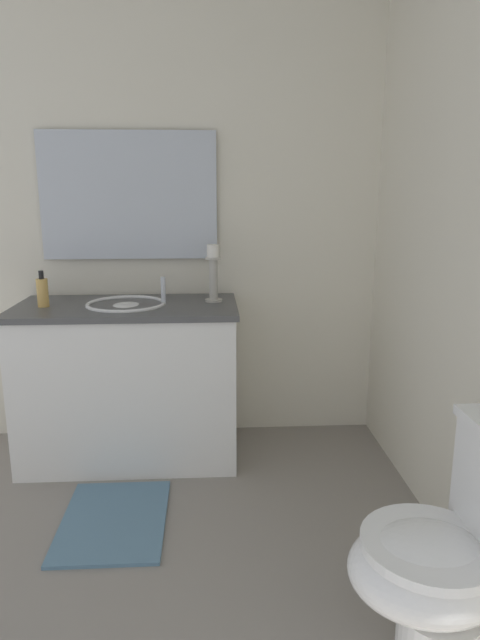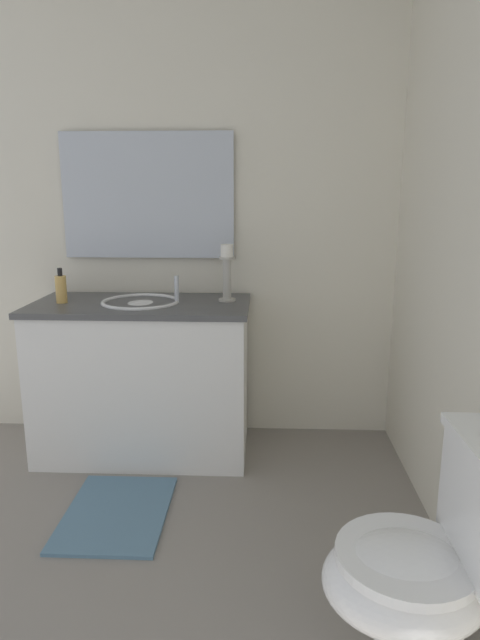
{
  "view_description": "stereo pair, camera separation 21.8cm",
  "coord_description": "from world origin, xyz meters",
  "px_view_note": "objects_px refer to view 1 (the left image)",
  "views": [
    {
      "loc": [
        1.78,
        0.51,
        1.38
      ],
      "look_at": [
        -0.34,
        0.64,
        0.88
      ],
      "focal_mm": 30.84,
      "sensor_mm": 36.0,
      "label": 1
    },
    {
      "loc": [
        1.78,
        0.73,
        1.38
      ],
      "look_at": [
        -0.34,
        0.64,
        0.88
      ],
      "focal_mm": 30.84,
      "sensor_mm": 36.0,
      "label": 2
    }
  ],
  "objects_px": {
    "vanity_cabinet": "(130,382)",
    "bath_mat": "(114,520)",
    "soap_bottle": "(43,292)",
    "toilet": "(451,555)",
    "candle_holder_tall": "(213,272)",
    "mirror": "(129,196)",
    "sink_basin": "(126,312)"
  },
  "relations": [
    {
      "from": "vanity_cabinet",
      "to": "bath_mat",
      "type": "distance_m",
      "value": 0.74
    },
    {
      "from": "soap_bottle",
      "to": "toilet",
      "type": "bearing_deg",
      "value": 47.26
    },
    {
      "from": "vanity_cabinet",
      "to": "candle_holder_tall",
      "type": "distance_m",
      "value": 0.72
    },
    {
      "from": "mirror",
      "to": "bath_mat",
      "type": "height_order",
      "value": "mirror"
    },
    {
      "from": "sink_basin",
      "to": "toilet",
      "type": "height_order",
      "value": "sink_basin"
    },
    {
      "from": "toilet",
      "to": "candle_holder_tall",
      "type": "bearing_deg",
      "value": -155.98
    },
    {
      "from": "mirror",
      "to": "candle_holder_tall",
      "type": "relative_size",
      "value": 3.17
    },
    {
      "from": "vanity_cabinet",
      "to": "toilet",
      "type": "bearing_deg",
      "value": 37.96
    },
    {
      "from": "candle_holder_tall",
      "to": "toilet",
      "type": "relative_size",
      "value": 0.39
    },
    {
      "from": "soap_bottle",
      "to": "bath_mat",
      "type": "distance_m",
      "value": 1.15
    },
    {
      "from": "vanity_cabinet",
      "to": "candle_holder_tall",
      "type": "xyz_separation_m",
      "value": [
        -0.06,
        0.44,
        0.56
      ]
    },
    {
      "from": "mirror",
      "to": "vanity_cabinet",
      "type": "bearing_deg",
      "value": -0.01
    },
    {
      "from": "mirror",
      "to": "toilet",
      "type": "distance_m",
      "value": 2.25
    },
    {
      "from": "candle_holder_tall",
      "to": "bath_mat",
      "type": "bearing_deg",
      "value": -32.86
    },
    {
      "from": "toilet",
      "to": "soap_bottle",
      "type": "bearing_deg",
      "value": -132.74
    },
    {
      "from": "sink_basin",
      "to": "candle_holder_tall",
      "type": "relative_size",
      "value": 1.36
    },
    {
      "from": "mirror",
      "to": "soap_bottle",
      "type": "xyz_separation_m",
      "value": [
        0.3,
        -0.4,
        -0.46
      ]
    },
    {
      "from": "candle_holder_tall",
      "to": "toilet",
      "type": "height_order",
      "value": "candle_holder_tall"
    },
    {
      "from": "vanity_cabinet",
      "to": "candle_holder_tall",
      "type": "height_order",
      "value": "candle_holder_tall"
    },
    {
      "from": "sink_basin",
      "to": "candle_holder_tall",
      "type": "distance_m",
      "value": 0.49
    },
    {
      "from": "sink_basin",
      "to": "mirror",
      "type": "xyz_separation_m",
      "value": [
        -0.28,
        -0.0,
        0.57
      ]
    },
    {
      "from": "candle_holder_tall",
      "to": "soap_bottle",
      "type": "bearing_deg",
      "value": -84.25
    },
    {
      "from": "sink_basin",
      "to": "candle_holder_tall",
      "type": "height_order",
      "value": "candle_holder_tall"
    },
    {
      "from": "mirror",
      "to": "candle_holder_tall",
      "type": "distance_m",
      "value": 0.62
    },
    {
      "from": "sink_basin",
      "to": "bath_mat",
      "type": "relative_size",
      "value": 0.67
    },
    {
      "from": "vanity_cabinet",
      "to": "candle_holder_tall",
      "type": "bearing_deg",
      "value": 97.99
    },
    {
      "from": "candle_holder_tall",
      "to": "soap_bottle",
      "type": "xyz_separation_m",
      "value": [
        0.09,
        -0.85,
        -0.08
      ]
    },
    {
      "from": "sink_basin",
      "to": "toilet",
      "type": "xyz_separation_m",
      "value": [
        1.41,
        1.1,
        -0.42
      ]
    },
    {
      "from": "soap_bottle",
      "to": "candle_holder_tall",
      "type": "bearing_deg",
      "value": 95.75
    },
    {
      "from": "sink_basin",
      "to": "toilet",
      "type": "distance_m",
      "value": 1.84
    },
    {
      "from": "vanity_cabinet",
      "to": "bath_mat",
      "type": "xyz_separation_m",
      "value": [
        0.62,
        0.0,
        -0.4
      ]
    },
    {
      "from": "sink_basin",
      "to": "bath_mat",
      "type": "height_order",
      "value": "sink_basin"
    }
  ]
}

